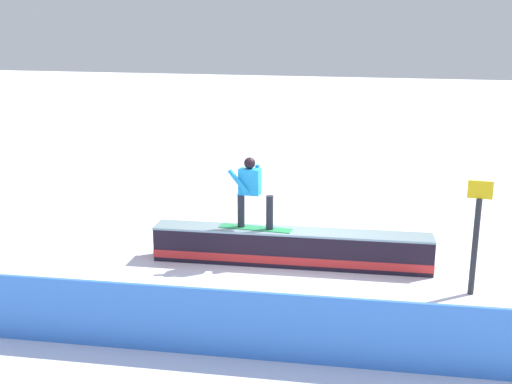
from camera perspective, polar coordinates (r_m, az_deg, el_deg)
ground_plane at (r=11.75m, az=3.28°, el=-6.91°), size 120.00×120.00×0.00m
grind_box at (r=11.64m, az=3.30°, el=-5.46°), size 5.39×1.48×0.70m
snowboarder at (r=11.41m, az=-0.45°, el=0.18°), size 1.43×0.45×1.40m
safety_fence at (r=8.37m, az=-3.72°, el=-12.37°), size 9.40×1.66×0.99m
trail_marker at (r=10.71m, az=20.27°, el=-3.86°), size 0.40×0.10×2.00m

